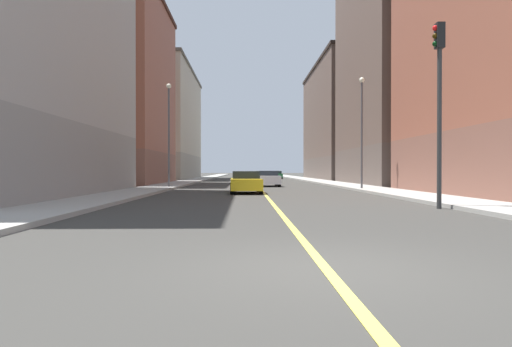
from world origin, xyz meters
TOP-DOWN VIEW (x-y plane):
  - ground_plane at (0.00, 0.00)m, footprint 400.00×400.00m
  - sidewalk_left at (7.57, 49.00)m, footprint 2.79×168.00m
  - sidewalk_right at (-7.57, 49.00)m, footprint 2.79×168.00m
  - lane_center_stripe at (0.00, 49.00)m, footprint 0.16×154.00m
  - building_left_mid at (13.12, 34.91)m, footprint 8.61×17.26m
  - building_left_far at (13.12, 58.09)m, footprint 8.61×25.25m
  - building_right_midblock at (-13.12, 36.54)m, footprint 8.61×15.70m
  - building_right_distant at (-13.12, 60.65)m, footprint 8.61×25.43m
  - traffic_light_left_near at (5.76, 9.44)m, footprint 0.40×0.32m
  - street_lamp_left_near at (6.77, 23.75)m, footprint 0.36×0.36m
  - street_lamp_right_near at (-6.77, 26.94)m, footprint 0.36×0.36m
  - car_green at (3.71, 63.33)m, footprint 1.97×4.36m
  - car_white at (0.82, 31.44)m, footprint 1.94×4.39m
  - car_blue at (1.12, 57.10)m, footprint 1.92×4.60m
  - car_yellow at (-1.08, 20.23)m, footprint 1.93×4.22m

SIDE VIEW (x-z plane):
  - ground_plane at x=0.00m, z-range 0.00..0.00m
  - lane_center_stripe at x=0.00m, z-range 0.00..0.01m
  - sidewalk_left at x=7.57m, z-range 0.00..0.15m
  - sidewalk_right at x=-7.57m, z-range 0.00..0.15m
  - car_green at x=3.71m, z-range 0.00..1.22m
  - car_blue at x=1.12m, z-range 0.00..1.23m
  - car_yellow at x=-1.08m, z-range -0.01..1.30m
  - car_white at x=0.82m, z-range 0.00..1.31m
  - traffic_light_left_near at x=5.76m, z-range 0.93..7.52m
  - street_lamp_left_near at x=6.77m, z-range 0.92..8.41m
  - street_lamp_right_near at x=-6.77m, z-range 0.92..8.54m
  - building_right_distant at x=-13.12m, z-range 0.01..16.23m
  - building_left_far at x=13.12m, z-range 0.01..16.53m
  - building_right_midblock at x=-13.12m, z-range 0.01..17.66m
  - building_left_mid at x=13.12m, z-range 0.01..23.48m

